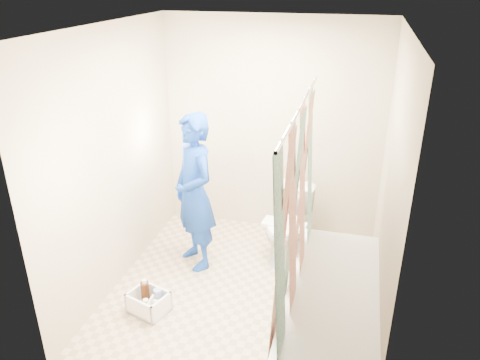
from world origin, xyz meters
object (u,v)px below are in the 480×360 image
(plumber, at_px, (194,193))
(cleaning_caddy, at_px, (150,303))
(toilet, at_px, (287,225))
(bathtub, at_px, (331,311))

(plumber, bearing_deg, cleaning_caddy, -55.05)
(toilet, relative_size, plumber, 0.45)
(bathtub, relative_size, plumber, 1.09)
(bathtub, xyz_separation_m, plumber, (-1.42, 0.77, 0.53))
(toilet, height_order, plumber, plumber)
(plumber, xyz_separation_m, cleaning_caddy, (-0.14, -0.85, -0.71))
(toilet, bearing_deg, plumber, -148.80)
(bathtub, height_order, cleaning_caddy, bathtub)
(toilet, bearing_deg, bathtub, -56.86)
(plumber, distance_m, cleaning_caddy, 1.12)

